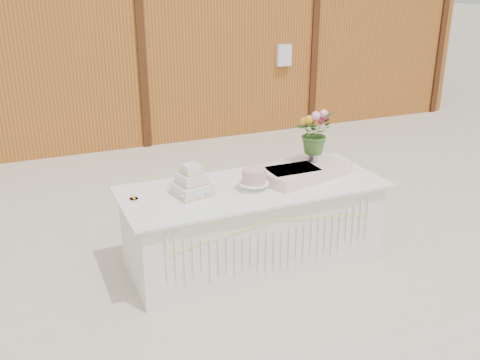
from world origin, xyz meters
The scene contains 9 objects.
ground centered at (0.00, 0.00, 0.00)m, with size 80.00×80.00×0.00m, color beige.
barn centered at (-0.01, 5.99, 1.68)m, with size 12.60×4.60×3.30m.
cake_table centered at (0.00, 0.00, 0.39)m, with size 2.40×1.00×0.77m.
wedding_cake centered at (-0.57, 0.03, 0.86)m, with size 0.35×0.35×0.27m.
pink_cake_stand centered at (-0.04, -0.09, 0.88)m, with size 0.27×0.27×0.19m.
satin_runner centered at (0.53, 0.04, 0.82)m, with size 0.86×0.50×0.11m, color beige.
flower_vase centered at (0.68, 0.11, 0.95)m, with size 0.10×0.10×0.13m, color #AAAAAE.
bouquet centered at (0.68, 0.11, 1.21)m, with size 0.36×0.31×0.40m, color #416A2A.
loose_flowers centered at (-1.01, 0.06, 0.78)m, with size 0.15×0.36×0.02m, color pink, non-canonical shape.
Camera 1 is at (-1.90, -4.06, 2.55)m, focal length 40.00 mm.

